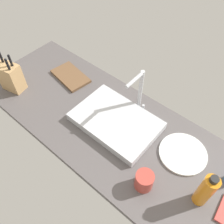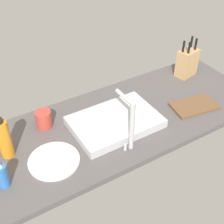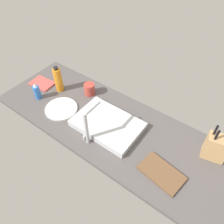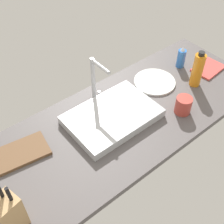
# 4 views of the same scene
# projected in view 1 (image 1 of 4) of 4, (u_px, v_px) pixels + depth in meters

# --- Properties ---
(countertop_slab) EXTENTS (1.85, 0.66, 0.04)m
(countertop_slab) POSITION_uv_depth(u_px,v_px,m) (112.00, 129.00, 1.38)
(countertop_slab) COLOR #514C4C
(countertop_slab) RESTS_ON ground
(sink_basin) EXTENTS (0.48, 0.32, 0.05)m
(sink_basin) POSITION_uv_depth(u_px,v_px,m) (116.00, 121.00, 1.36)
(sink_basin) COLOR #B7BABF
(sink_basin) RESTS_ON countertop_slab
(faucet) EXTENTS (0.06, 0.15, 0.28)m
(faucet) POSITION_uv_depth(u_px,v_px,m) (139.00, 89.00, 1.32)
(faucet) COLOR #B7BABF
(faucet) RESTS_ON countertop_slab
(knife_block) EXTENTS (0.15, 0.12, 0.26)m
(knife_block) POSITION_uv_depth(u_px,v_px,m) (11.00, 77.00, 1.49)
(knife_block) COLOR tan
(knife_block) RESTS_ON countertop_slab
(cutting_board) EXTENTS (0.29, 0.20, 0.02)m
(cutting_board) POSITION_uv_depth(u_px,v_px,m) (71.00, 76.00, 1.63)
(cutting_board) COLOR brown
(cutting_board) RESTS_ON countertop_slab
(water_bottle) EXTENTS (0.06, 0.06, 0.23)m
(water_bottle) POSITION_uv_depth(u_px,v_px,m) (206.00, 190.00, 1.02)
(water_bottle) COLOR orange
(water_bottle) RESTS_ON countertop_slab
(dinner_plate) EXTENTS (0.25, 0.25, 0.01)m
(dinner_plate) POSITION_uv_depth(u_px,v_px,m) (183.00, 153.00, 1.25)
(dinner_plate) COLOR silver
(dinner_plate) RESTS_ON countertop_slab
(coffee_mug) EXTENTS (0.09, 0.09, 0.10)m
(coffee_mug) POSITION_uv_depth(u_px,v_px,m) (144.00, 181.00, 1.11)
(coffee_mug) COLOR #B23D33
(coffee_mug) RESTS_ON countertop_slab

